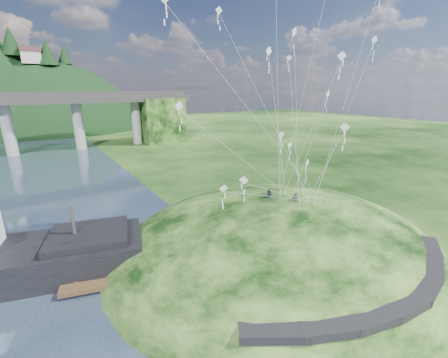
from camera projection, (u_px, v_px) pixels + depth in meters
ground at (222, 282)px, 25.60m from camera, size 320.00×320.00×0.00m
grass_hill at (276, 259)px, 31.77m from camera, size 36.00×32.00×13.00m
footpath at (386, 293)px, 20.99m from camera, size 22.29×5.84×0.83m
wooden_dock at (161, 270)px, 26.42m from camera, size 16.12×6.50×1.14m
kite_flyers at (275, 189)px, 30.74m from camera, size 2.37×3.23×1.92m
kite_swarm at (296, 76)px, 26.54m from camera, size 20.36×13.38×20.24m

